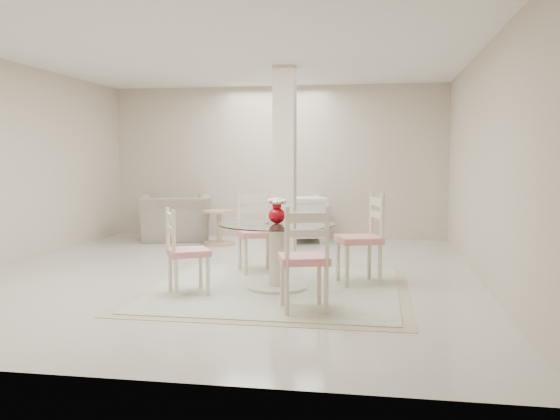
% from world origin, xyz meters
% --- Properties ---
extents(ground, '(7.00, 7.00, 0.00)m').
position_xyz_m(ground, '(0.00, 0.00, 0.00)').
color(ground, beige).
rests_on(ground, ground).
extents(room_shell, '(6.02, 7.02, 2.71)m').
position_xyz_m(room_shell, '(0.00, 0.00, 1.86)').
color(room_shell, beige).
rests_on(room_shell, ground).
extents(column, '(0.30, 0.30, 2.70)m').
position_xyz_m(column, '(0.50, 1.30, 1.35)').
color(column, beige).
rests_on(column, ground).
extents(area_rug, '(2.82, 2.82, 0.02)m').
position_xyz_m(area_rug, '(0.75, -0.75, 0.01)').
color(area_rug, tan).
rests_on(area_rug, ground).
extents(dining_table, '(1.25, 1.25, 0.72)m').
position_xyz_m(dining_table, '(0.75, -0.75, 0.37)').
color(dining_table, beige).
rests_on(dining_table, ground).
extents(red_vase, '(0.21, 0.20, 0.28)m').
position_xyz_m(red_vase, '(0.75, -0.75, 0.86)').
color(red_vase, '#A20410').
rests_on(red_vase, dining_table).
extents(dining_chair_east, '(0.58, 0.58, 1.14)m').
position_xyz_m(dining_chair_east, '(1.68, -0.33, 0.60)').
color(dining_chair_east, beige).
rests_on(dining_chair_east, ground).
extents(dining_chair_north, '(0.59, 0.59, 1.11)m').
position_xyz_m(dining_chair_north, '(0.32, 0.17, 0.58)').
color(dining_chair_north, beige).
rests_on(dining_chair_north, ground).
extents(dining_chair_west, '(0.55, 0.55, 1.00)m').
position_xyz_m(dining_chair_west, '(-0.17, -1.19, 0.53)').
color(dining_chair_west, '#F7ECCB').
rests_on(dining_chair_west, ground).
extents(dining_chair_south, '(0.54, 0.54, 1.10)m').
position_xyz_m(dining_chair_south, '(1.17, -1.68, 0.58)').
color(dining_chair_south, beige).
rests_on(dining_chair_south, ground).
extents(recliner_taupe, '(1.48, 1.39, 0.78)m').
position_xyz_m(recliner_taupe, '(-1.67, 2.80, 0.39)').
color(recliner_taupe, gray).
rests_on(recliner_taupe, ground).
extents(armchair_white, '(1.08, 1.10, 0.80)m').
position_xyz_m(armchair_white, '(0.47, 2.99, 0.40)').
color(armchair_white, white).
rests_on(armchair_white, ground).
extents(side_table, '(0.55, 0.55, 0.57)m').
position_xyz_m(side_table, '(-0.77, 2.41, 0.26)').
color(side_table, tan).
rests_on(side_table, ground).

